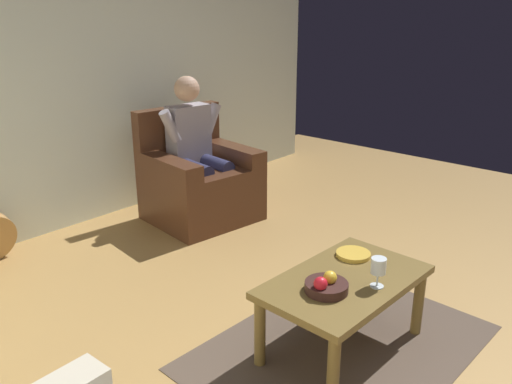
% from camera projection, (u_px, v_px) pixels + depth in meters
% --- Properties ---
extents(ground_plane, '(7.43, 7.43, 0.00)m').
position_uv_depth(ground_plane, '(431.00, 351.00, 2.90)').
color(ground_plane, '#AB8147').
extents(wall_back, '(5.64, 0.06, 2.76)m').
position_uv_depth(wall_back, '(90.00, 59.00, 4.39)').
color(wall_back, silver).
rests_on(wall_back, ground).
extents(rug, '(1.67, 1.22, 0.01)m').
position_uv_depth(rug, '(341.00, 347.00, 2.93)').
color(rug, brown).
rests_on(rug, ground).
extents(armchair, '(0.93, 0.88, 0.96)m').
position_uv_depth(armchair, '(199.00, 182.00, 4.64)').
color(armchair, '#4F2D1C').
rests_on(armchair, ground).
extents(person_seated, '(0.63, 0.61, 1.24)m').
position_uv_depth(person_seated, '(197.00, 145.00, 4.53)').
color(person_seated, '#A29AA4').
rests_on(person_seated, ground).
extents(coffee_table, '(0.95, 0.60, 0.43)m').
position_uv_depth(coffee_table, '(345.00, 289.00, 2.81)').
color(coffee_table, brown).
rests_on(coffee_table, ground).
extents(wine_glass_near, '(0.08, 0.08, 0.16)m').
position_uv_depth(wine_glass_near, '(378.00, 268.00, 2.67)').
color(wine_glass_near, silver).
rests_on(wine_glass_near, coffee_table).
extents(fruit_bowl, '(0.22, 0.22, 0.11)m').
position_uv_depth(fruit_bowl, '(326.00, 286.00, 2.65)').
color(fruit_bowl, '#351C19').
rests_on(fruit_bowl, coffee_table).
extents(decorative_dish, '(0.20, 0.20, 0.02)m').
position_uv_depth(decorative_dish, '(353.00, 254.00, 3.03)').
color(decorative_dish, gold).
rests_on(decorative_dish, coffee_table).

